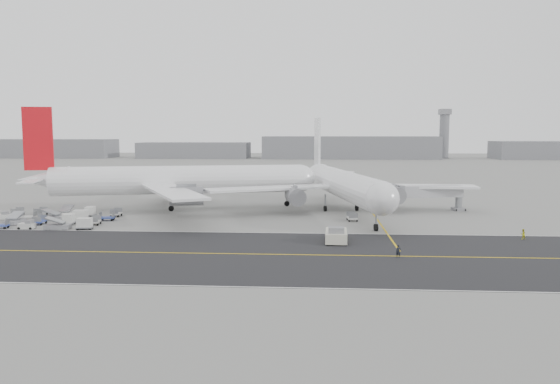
# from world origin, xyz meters

# --- Properties ---
(ground) EXTENTS (700.00, 700.00, 0.00)m
(ground) POSITION_xyz_m (0.00, 0.00, 0.00)
(ground) COLOR gray
(ground) RESTS_ON ground
(taxiway) EXTENTS (220.00, 59.00, 0.03)m
(taxiway) POSITION_xyz_m (5.02, -17.98, 0.01)
(taxiway) COLOR #272729
(taxiway) RESTS_ON ground
(horizon_buildings) EXTENTS (520.00, 28.00, 28.00)m
(horizon_buildings) POSITION_xyz_m (30.00, 260.00, 0.00)
(horizon_buildings) COLOR slate
(horizon_buildings) RESTS_ON ground
(control_tower) EXTENTS (7.00, 7.00, 31.25)m
(control_tower) POSITION_xyz_m (100.00, 265.00, 16.25)
(control_tower) COLOR slate
(control_tower) RESTS_ON ground
(airliner_a) EXTENTS (61.62, 60.26, 21.60)m
(airliner_a) POSITION_xyz_m (-12.26, 24.87, 6.22)
(airliner_a) COLOR white
(airliner_a) RESTS_ON ground
(airliner_b) EXTENTS (56.31, 57.48, 20.05)m
(airliner_b) POSITION_xyz_m (23.76, 23.35, 5.77)
(airliner_b) COLOR white
(airliner_b) RESTS_ON ground
(pushback_tug) EXTENTS (3.39, 8.75, 2.49)m
(pushback_tug) POSITION_xyz_m (21.46, -8.89, 1.02)
(pushback_tug) COLOR beige
(pushback_tug) RESTS_ON ground
(jet_bridge) EXTENTS (14.79, 5.44, 5.52)m
(jet_bridge) POSITION_xyz_m (42.37, 24.88, 3.85)
(jet_bridge) COLOR gray
(jet_bridge) RESTS_ON ground
(gse_cluster) EXTENTS (28.52, 22.98, 2.06)m
(gse_cluster) POSITION_xyz_m (-30.66, 5.96, 0.00)
(gse_cluster) COLOR gray
(gse_cluster) RESTS_ON ground
(stray_dolly) EXTENTS (2.00, 2.90, 1.66)m
(stray_dolly) POSITION_xyz_m (25.13, 10.90, 0.00)
(stray_dolly) COLOR silver
(stray_dolly) RESTS_ON ground
(ground_crew_a) EXTENTS (0.65, 0.44, 1.72)m
(ground_crew_a) POSITION_xyz_m (29.22, -18.86, 0.86)
(ground_crew_a) COLOR black
(ground_crew_a) RESTS_ON ground
(ground_crew_b) EXTENTS (0.93, 0.82, 1.63)m
(ground_crew_b) POSITION_xyz_m (50.20, -5.12, 0.81)
(ground_crew_b) COLOR gold
(ground_crew_b) RESTS_ON ground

